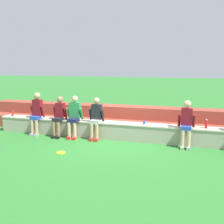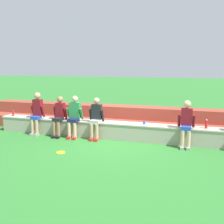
{
  "view_description": "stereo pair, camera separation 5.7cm",
  "coord_description": "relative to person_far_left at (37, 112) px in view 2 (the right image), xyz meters",
  "views": [
    {
      "loc": [
        2.16,
        -7.68,
        2.47
      ],
      "look_at": [
        -0.08,
        0.22,
        0.9
      ],
      "focal_mm": 40.48,
      "sensor_mm": 36.0,
      "label": 1
    },
    {
      "loc": [
        2.22,
        -7.67,
        2.47
      ],
      "look_at": [
        -0.08,
        0.22,
        0.9
      ],
      "focal_mm": 40.48,
      "sensor_mm": 36.0,
      "label": 2
    }
  ],
  "objects": [
    {
      "name": "stone_seating_wall",
      "position": [
        2.78,
        0.22,
        -0.51
      ],
      "size": [
        8.54,
        0.49,
        0.56
      ],
      "color": "#A8A08E",
      "rests_on": "ground"
    },
    {
      "name": "ground_plane",
      "position": [
        2.78,
        -0.0,
        -0.81
      ],
      "size": [
        80.0,
        80.0,
        0.0
      ],
      "primitive_type": "plane",
      "color": "#2D752D"
    },
    {
      "name": "person_far_left",
      "position": [
        0.0,
        0.0,
        0.0
      ],
      "size": [
        0.49,
        0.54,
        1.49
      ],
      "color": "tan",
      "rests_on": "ground"
    },
    {
      "name": "brick_bleachers",
      "position": [
        2.78,
        1.35,
        -0.43
      ],
      "size": [
        11.0,
        1.34,
        0.9
      ],
      "color": "brown",
      "rests_on": "ground"
    },
    {
      "name": "person_center",
      "position": [
        1.44,
        0.01,
        -0.04
      ],
      "size": [
        0.55,
        0.56,
        1.42
      ],
      "color": "#DBAD89",
      "rests_on": "ground"
    },
    {
      "name": "water_bottle_near_left",
      "position": [
        5.67,
        0.23,
        -0.12
      ],
      "size": [
        0.08,
        0.08,
        0.27
      ],
      "color": "red",
      "rests_on": "stone_seating_wall"
    },
    {
      "name": "water_bottle_mid_left",
      "position": [
        -1.14,
        0.18,
        -0.14
      ],
      "size": [
        0.07,
        0.07,
        0.22
      ],
      "color": "red",
      "rests_on": "stone_seating_wall"
    },
    {
      "name": "person_right_of_center",
      "position": [
        2.22,
        -0.0,
        -0.07
      ],
      "size": [
        0.5,
        0.51,
        1.38
      ],
      "color": "tan",
      "rests_on": "ground"
    },
    {
      "name": "frisbee",
      "position": [
        1.71,
        -1.55,
        -0.8
      ],
      "size": [
        0.25,
        0.25,
        0.02
      ],
      "primitive_type": "cylinder",
      "color": "yellow",
      "rests_on": "ground"
    },
    {
      "name": "plastic_cup_middle",
      "position": [
        3.79,
        0.22,
        -0.2
      ],
      "size": [
        0.08,
        0.08,
        0.11
      ],
      "primitive_type": "cylinder",
      "color": "blue",
      "rests_on": "stone_seating_wall"
    },
    {
      "name": "person_left_of_center",
      "position": [
        0.87,
        -0.01,
        -0.07
      ],
      "size": [
        0.48,
        0.6,
        1.38
      ],
      "color": "#996B4C",
      "rests_on": "ground"
    },
    {
      "name": "person_far_right",
      "position": [
        5.08,
        -0.04,
        -0.04
      ],
      "size": [
        0.5,
        0.53,
        1.41
      ],
      "color": "#DBAD89",
      "rests_on": "ground"
    },
    {
      "name": "plastic_cup_left_end",
      "position": [
        -0.35,
        0.19,
        -0.19
      ],
      "size": [
        0.09,
        0.09,
        0.12
      ],
      "primitive_type": "cylinder",
      "color": "white",
      "rests_on": "stone_seating_wall"
    }
  ]
}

